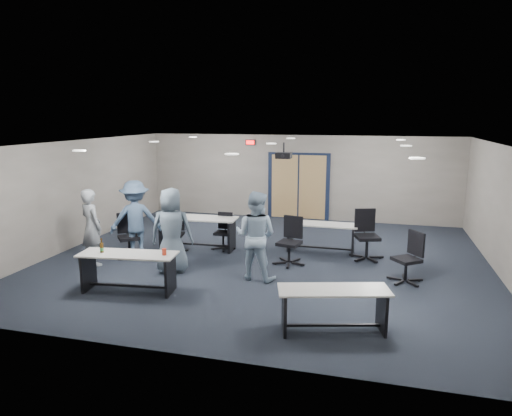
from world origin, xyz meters
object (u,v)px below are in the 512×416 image
(table_back_left, at_px, (197,227))
(table_back_right, at_px, (321,232))
(chair_back_d, at_px, (367,235))
(chair_loose_left, at_px, (129,236))
(table_front_right, at_px, (333,302))
(chair_loose_right, at_px, (407,258))
(person_lightblue, at_px, (256,236))
(chair_back_a, at_px, (175,233))
(person_gray, at_px, (92,227))
(chair_back_c, at_px, (289,241))
(chair_back_b, at_px, (223,231))
(person_back, at_px, (135,219))
(person_plaid, at_px, (172,230))
(table_front_left, at_px, (128,265))

(table_back_left, relative_size, table_back_right, 1.16)
(chair_back_d, relative_size, chair_loose_left, 1.12)
(table_front_right, bearing_deg, table_back_right, 84.12)
(table_back_left, relative_size, chair_loose_right, 1.96)
(chair_loose_right, distance_m, person_lightblue, 3.06)
(chair_back_a, xyz_separation_m, person_gray, (-1.35, -1.40, 0.40))
(chair_back_c, bearing_deg, table_back_right, 75.99)
(chair_back_a, xyz_separation_m, chair_back_c, (2.91, -0.26, 0.07))
(chair_back_b, xyz_separation_m, chair_loose_right, (4.32, -1.28, 0.06))
(table_back_right, xyz_separation_m, chair_back_d, (1.11, -0.34, 0.10))
(chair_back_c, height_order, person_lightblue, person_lightblue)
(person_gray, bearing_deg, table_front_right, -171.43)
(chair_loose_right, bearing_deg, table_back_left, -140.91)
(table_back_left, bearing_deg, chair_loose_left, -143.56)
(chair_loose_left, height_order, person_lightblue, person_lightblue)
(person_back, bearing_deg, chair_back_b, -178.83)
(table_back_right, bearing_deg, chair_loose_left, -159.30)
(person_plaid, bearing_deg, person_gray, -13.69)
(table_front_left, relative_size, table_front_right, 1.06)
(chair_loose_right, bearing_deg, chair_back_d, 172.83)
(chair_back_b, relative_size, chair_loose_left, 0.88)
(table_front_right, distance_m, person_plaid, 4.11)
(table_front_right, height_order, chair_loose_left, chair_loose_left)
(table_front_left, bearing_deg, chair_back_c, 34.37)
(person_gray, bearing_deg, person_plaid, -151.67)
(table_back_right, xyz_separation_m, chair_back_c, (-0.58, -1.18, 0.05))
(table_front_right, bearing_deg, chair_back_b, 113.99)
(table_back_right, height_order, person_lightblue, person_lightblue)
(chair_back_d, height_order, person_lightblue, person_lightblue)
(table_back_left, xyz_separation_m, person_plaid, (0.13, -1.75, 0.36))
(chair_back_c, bearing_deg, person_back, -162.71)
(chair_loose_left, xyz_separation_m, chair_loose_right, (6.26, -0.08, 0.00))
(table_back_left, distance_m, chair_back_b, 0.66)
(table_front_left, xyz_separation_m, table_back_right, (3.24, 3.53, -0.04))
(chair_back_d, bearing_deg, chair_back_b, 162.64)
(table_front_left, relative_size, chair_loose_left, 1.84)
(chair_back_d, bearing_deg, person_plaid, -172.76)
(table_back_left, relative_size, chair_back_c, 1.89)
(chair_loose_right, relative_size, person_back, 0.57)
(chair_back_b, distance_m, person_plaid, 1.99)
(table_back_left, relative_size, chair_back_a, 2.17)
(chair_loose_left, distance_m, person_plaid, 1.64)
(chair_back_c, xyz_separation_m, chair_loose_right, (2.49, -0.51, -0.02))
(chair_back_a, xyz_separation_m, chair_loose_right, (5.40, -0.78, 0.05))
(table_back_left, xyz_separation_m, chair_loose_left, (-1.31, -1.07, -0.04))
(chair_back_a, relative_size, chair_back_d, 0.81)
(chair_back_c, distance_m, chair_loose_left, 3.80)
(table_front_left, height_order, table_back_right, table_front_left)
(table_front_right, distance_m, table_back_right, 4.26)
(chair_loose_left, bearing_deg, table_front_right, -67.05)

